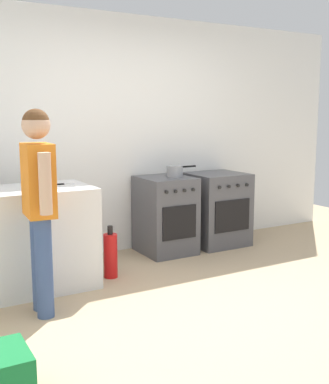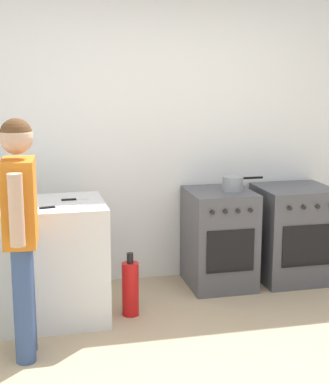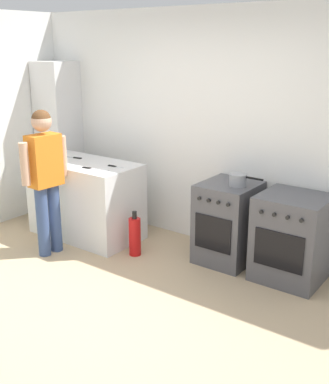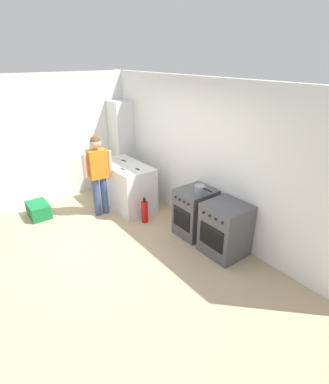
{
  "view_description": "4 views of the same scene",
  "coord_description": "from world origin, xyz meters",
  "px_view_note": "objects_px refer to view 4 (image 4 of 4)",
  "views": [
    {
      "loc": [
        -2.24,
        -2.97,
        1.53
      ],
      "look_at": [
        -0.21,
        0.62,
        0.87
      ],
      "focal_mm": 45.0,
      "sensor_mm": 36.0,
      "label": 1
    },
    {
      "loc": [
        -1.23,
        -3.13,
        1.85
      ],
      "look_at": [
        -0.29,
        0.91,
        1.0
      ],
      "focal_mm": 55.0,
      "sensor_mm": 36.0,
      "label": 2
    },
    {
      "loc": [
        2.61,
        -2.6,
        2.22
      ],
      "look_at": [
        -0.04,
        0.99,
        0.84
      ],
      "focal_mm": 45.0,
      "sensor_mm": 36.0,
      "label": 3
    },
    {
      "loc": [
        3.68,
        -1.58,
        2.9
      ],
      "look_at": [
        0.29,
        0.97,
        0.95
      ],
      "focal_mm": 28.0,
      "sensor_mm": 36.0,
      "label": 4
    }
  ],
  "objects_px": {
    "oven_left": "(195,212)",
    "knife_paring": "(138,170)",
    "fire_extinguisher": "(145,212)",
    "larder_cabinet": "(122,145)",
    "knife_bread": "(121,160)",
    "knife_carving": "(126,170)",
    "pot": "(200,189)",
    "recycling_crate_lower": "(39,210)",
    "oven_right": "(225,229)",
    "person": "(98,170)"
  },
  "relations": [
    {
      "from": "oven_left",
      "to": "knife_paring",
      "type": "distance_m",
      "value": 1.4
    },
    {
      "from": "fire_extinguisher",
      "to": "larder_cabinet",
      "type": "bearing_deg",
      "value": 161.95
    },
    {
      "from": "knife_bread",
      "to": "larder_cabinet",
      "type": "bearing_deg",
      "value": 147.54
    },
    {
      "from": "knife_bread",
      "to": "knife_carving",
      "type": "relative_size",
      "value": 1.06
    },
    {
      "from": "fire_extinguisher",
      "to": "pot",
      "type": "bearing_deg",
      "value": 24.94
    },
    {
      "from": "knife_carving",
      "to": "recycling_crate_lower",
      "type": "height_order",
      "value": "knife_carving"
    },
    {
      "from": "oven_left",
      "to": "oven_right",
      "type": "xyz_separation_m",
      "value": [
        0.7,
        0.0,
        0.0
      ]
    },
    {
      "from": "knife_carving",
      "to": "pot",
      "type": "bearing_deg",
      "value": 19.08
    },
    {
      "from": "pot",
      "to": "knife_bread",
      "type": "height_order",
      "value": "pot"
    },
    {
      "from": "oven_left",
      "to": "knife_paring",
      "type": "height_order",
      "value": "knife_paring"
    },
    {
      "from": "knife_bread",
      "to": "knife_paring",
      "type": "distance_m",
      "value": 0.73
    },
    {
      "from": "fire_extinguisher",
      "to": "knife_bread",
      "type": "bearing_deg",
      "value": 171.39
    },
    {
      "from": "oven_left",
      "to": "oven_right",
      "type": "bearing_deg",
      "value": 0.0
    },
    {
      "from": "pot",
      "to": "knife_paring",
      "type": "bearing_deg",
      "value": -167.63
    },
    {
      "from": "pot",
      "to": "fire_extinguisher",
      "type": "xyz_separation_m",
      "value": [
        -0.98,
        -0.46,
        -0.7
      ]
    },
    {
      "from": "person",
      "to": "fire_extinguisher",
      "type": "height_order",
      "value": "person"
    },
    {
      "from": "knife_paring",
      "to": "person",
      "type": "distance_m",
      "value": 0.76
    },
    {
      "from": "oven_left",
      "to": "fire_extinguisher",
      "type": "relative_size",
      "value": 1.7
    },
    {
      "from": "pot",
      "to": "person",
      "type": "relative_size",
      "value": 0.23
    },
    {
      "from": "oven_right",
      "to": "person",
      "type": "bearing_deg",
      "value": -157.31
    },
    {
      "from": "oven_right",
      "to": "pot",
      "type": "distance_m",
      "value": 0.76
    },
    {
      "from": "oven_left",
      "to": "larder_cabinet",
      "type": "relative_size",
      "value": 0.42
    },
    {
      "from": "knife_bread",
      "to": "fire_extinguisher",
      "type": "xyz_separation_m",
      "value": [
        1.14,
        -0.17,
        -0.69
      ]
    },
    {
      "from": "knife_paring",
      "to": "fire_extinguisher",
      "type": "relative_size",
      "value": 0.42
    },
    {
      "from": "pot",
      "to": "fire_extinguisher",
      "type": "distance_m",
      "value": 1.29
    },
    {
      "from": "pot",
      "to": "knife_carving",
      "type": "relative_size",
      "value": 1.09
    },
    {
      "from": "knife_carving",
      "to": "fire_extinguisher",
      "type": "bearing_deg",
      "value": 6.73
    },
    {
      "from": "person",
      "to": "fire_extinguisher",
      "type": "bearing_deg",
      "value": 32.82
    },
    {
      "from": "oven_left",
      "to": "pot",
      "type": "relative_size",
      "value": 2.36
    },
    {
      "from": "knife_carving",
      "to": "person",
      "type": "height_order",
      "value": "person"
    },
    {
      "from": "oven_right",
      "to": "recycling_crate_lower",
      "type": "xyz_separation_m",
      "value": [
        -2.99,
        -2.03,
        -0.29
      ]
    },
    {
      "from": "oven_right",
      "to": "person",
      "type": "distance_m",
      "value": 2.6
    },
    {
      "from": "larder_cabinet",
      "to": "knife_carving",
      "type": "bearing_deg",
      "value": -26.8
    },
    {
      "from": "pot",
      "to": "larder_cabinet",
      "type": "height_order",
      "value": "larder_cabinet"
    },
    {
      "from": "knife_carving",
      "to": "knife_paring",
      "type": "relative_size",
      "value": 1.56
    },
    {
      "from": "pot",
      "to": "person",
      "type": "height_order",
      "value": "person"
    },
    {
      "from": "knife_carving",
      "to": "person",
      "type": "distance_m",
      "value": 0.53
    },
    {
      "from": "knife_paring",
      "to": "fire_extinguisher",
      "type": "distance_m",
      "value": 0.81
    },
    {
      "from": "oven_left",
      "to": "knife_carving",
      "type": "bearing_deg",
      "value": -158.72
    },
    {
      "from": "knife_bread",
      "to": "person",
      "type": "distance_m",
      "value": 0.77
    },
    {
      "from": "knife_bread",
      "to": "knife_paring",
      "type": "relative_size",
      "value": 1.66
    },
    {
      "from": "knife_bread",
      "to": "person",
      "type": "relative_size",
      "value": 0.22
    },
    {
      "from": "knife_bread",
      "to": "larder_cabinet",
      "type": "relative_size",
      "value": 0.17
    },
    {
      "from": "oven_left",
      "to": "recycling_crate_lower",
      "type": "relative_size",
      "value": 1.63
    },
    {
      "from": "oven_right",
      "to": "pot",
      "type": "relative_size",
      "value": 2.36
    },
    {
      "from": "knife_paring",
      "to": "knife_carving",
      "type": "bearing_deg",
      "value": -116.46
    },
    {
      "from": "oven_right",
      "to": "knife_carving",
      "type": "bearing_deg",
      "value": -165.5
    },
    {
      "from": "oven_left",
      "to": "knife_paring",
      "type": "xyz_separation_m",
      "value": [
        -1.28,
        -0.33,
        0.48
      ]
    },
    {
      "from": "oven_left",
      "to": "person",
      "type": "relative_size",
      "value": 0.54
    },
    {
      "from": "person",
      "to": "recycling_crate_lower",
      "type": "xyz_separation_m",
      "value": [
        -0.63,
        -1.04,
        -0.79
      ]
    }
  ]
}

